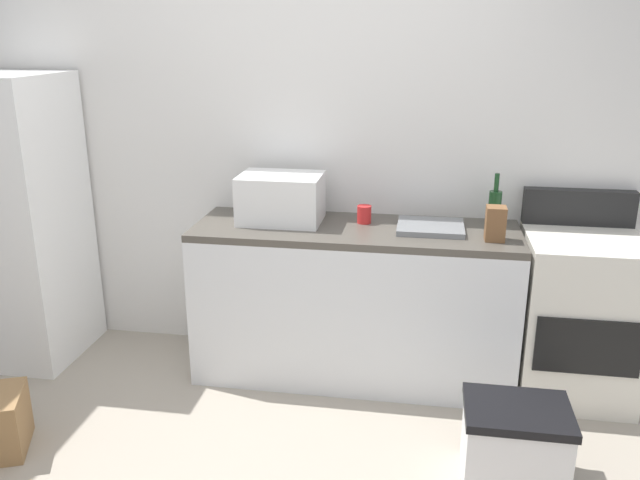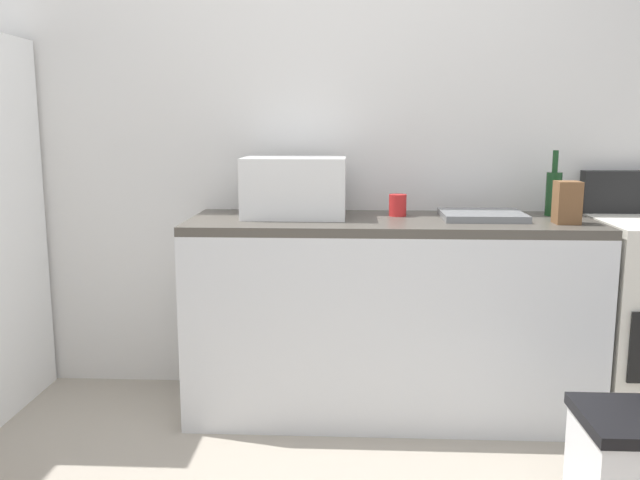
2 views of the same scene
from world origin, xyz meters
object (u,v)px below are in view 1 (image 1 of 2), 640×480
at_px(refrigerator, 13,221).
at_px(coffee_mug, 364,214).
at_px(microwave, 281,198).
at_px(stove_oven, 576,314).
at_px(wine_bottle, 495,207).
at_px(storage_bin, 515,444).
at_px(knife_block, 495,224).

xyz_separation_m(refrigerator, coffee_mug, (2.09, 0.15, 0.09)).
xyz_separation_m(refrigerator, microwave, (1.62, 0.10, 0.18)).
distance_m(stove_oven, coffee_mug, 1.28).
relative_size(microwave, coffee_mug, 4.60).
height_order(refrigerator, stove_oven, refrigerator).
bearing_deg(wine_bottle, refrigerator, -176.03).
xyz_separation_m(wine_bottle, storage_bin, (0.07, -1.01, -0.82)).
height_order(wine_bottle, knife_block, wine_bottle).
xyz_separation_m(coffee_mug, knife_block, (0.70, -0.21, 0.04)).
bearing_deg(coffee_mug, microwave, -174.97).
distance_m(stove_oven, wine_bottle, 0.73).
xyz_separation_m(microwave, coffee_mug, (0.47, 0.04, -0.09)).
bearing_deg(stove_oven, storage_bin, -114.83).
height_order(knife_block, storage_bin, knife_block).
relative_size(coffee_mug, knife_block, 0.56).
relative_size(wine_bottle, coffee_mug, 3.00).
distance_m(coffee_mug, storage_bin, 1.45).
xyz_separation_m(stove_oven, microwave, (-1.65, 0.05, 0.57)).
bearing_deg(wine_bottle, knife_block, -93.60).
distance_m(microwave, wine_bottle, 1.19).
distance_m(refrigerator, storage_bin, 3.05).
bearing_deg(knife_block, wine_bottle, 86.40).
xyz_separation_m(stove_oven, storage_bin, (-0.40, -0.87, -0.27)).
distance_m(refrigerator, stove_oven, 3.29).
xyz_separation_m(wine_bottle, knife_block, (-0.02, -0.25, -0.02)).
bearing_deg(knife_block, storage_bin, -83.83).
height_order(wine_bottle, storage_bin, wine_bottle).
bearing_deg(refrigerator, microwave, 3.71).
height_order(microwave, wine_bottle, wine_bottle).
xyz_separation_m(refrigerator, stove_oven, (3.27, 0.06, -0.39)).
relative_size(wine_bottle, knife_block, 1.67).
distance_m(stove_oven, knife_block, 0.72).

